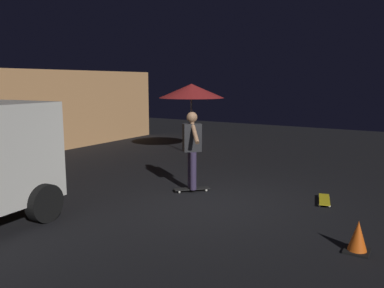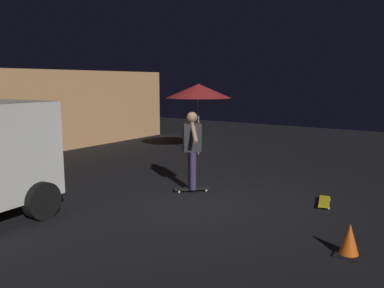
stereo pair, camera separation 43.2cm
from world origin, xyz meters
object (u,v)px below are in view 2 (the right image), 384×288
(skateboard_spare, at_px, (324,202))
(traffic_cone, at_px, (349,241))
(skateboard_ridden, at_px, (192,189))
(skater, at_px, (192,145))
(patio_umbrella, at_px, (199,91))

(skateboard_spare, height_order, traffic_cone, traffic_cone)
(skateboard_ridden, distance_m, skater, 0.98)
(skateboard_ridden, xyz_separation_m, traffic_cone, (-1.41, -3.61, 0.16))
(skateboard_spare, bearing_deg, traffic_cone, -155.75)
(patio_umbrella, relative_size, skateboard_ridden, 3.31)
(patio_umbrella, xyz_separation_m, skateboard_ridden, (-3.75, -2.34, -2.02))
(patio_umbrella, height_order, skateboard_ridden, patio_umbrella)
(skateboard_spare, bearing_deg, skateboard_ridden, 104.96)
(patio_umbrella, relative_size, skateboard_spare, 2.86)
(skateboard_ridden, bearing_deg, skateboard_spare, -75.04)
(patio_umbrella, bearing_deg, skateboard_spare, -121.26)
(skateboard_ridden, xyz_separation_m, skater, (0.00, -0.00, 0.98))
(skater, distance_m, traffic_cone, 3.96)
(skateboard_ridden, relative_size, traffic_cone, 1.51)
(skateboard_spare, xyz_separation_m, skater, (-0.71, 2.66, 0.98))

